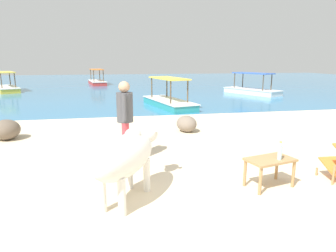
% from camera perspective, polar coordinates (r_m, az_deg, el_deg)
% --- Properties ---
extents(sand_beach, '(18.00, 14.00, 0.04)m').
position_cam_1_polar(sand_beach, '(4.43, 13.85, -15.02)').
color(sand_beach, beige).
rests_on(sand_beach, ground).
extents(water_surface, '(60.00, 36.00, 0.03)m').
position_cam_1_polar(water_surface, '(25.68, -6.96, 8.07)').
color(water_surface, teal).
rests_on(water_surface, ground).
extents(cow, '(1.26, 1.76, 1.03)m').
position_cam_1_polar(cow, '(4.25, -8.02, -5.65)').
color(cow, silver).
rests_on(cow, sand_beach).
extents(low_bench_table, '(0.84, 0.61, 0.48)m').
position_cam_1_polar(low_bench_table, '(5.00, 19.24, -6.91)').
color(low_bench_table, '#A37A4C').
rests_on(low_bench_table, sand_beach).
extents(bottle, '(0.07, 0.07, 0.30)m').
position_cam_1_polar(bottle, '(4.94, 20.97, -4.82)').
color(bottle, '#A3C6D1').
rests_on(bottle, low_bench_table).
extents(person_standing, '(0.32, 0.51, 1.62)m').
position_cam_1_polar(person_standing, '(5.83, -8.37, 2.05)').
color(person_standing, '#CC3D47').
rests_on(person_standing, sand_beach).
extents(shore_rock_large, '(0.73, 0.80, 0.47)m').
position_cam_1_polar(shore_rock_large, '(8.38, 3.64, 0.44)').
color(shore_rock_large, gray).
rests_on(shore_rock_large, sand_beach).
extents(shore_rock_medium, '(0.79, 0.80, 0.52)m').
position_cam_1_polar(shore_rock_medium, '(8.62, -28.99, -0.63)').
color(shore_rock_medium, '#6B5B4C').
rests_on(shore_rock_medium, sand_beach).
extents(boat_red, '(1.77, 3.82, 1.29)m').
position_cam_1_polar(boat_red, '(25.84, -13.66, 8.48)').
color(boat_red, '#C63833').
rests_on(boat_red, water_surface).
extents(boat_teal, '(1.95, 3.84, 1.29)m').
position_cam_1_polar(boat_teal, '(13.01, 0.11, 4.95)').
color(boat_teal, teal).
rests_on(boat_teal, water_surface).
extents(boat_yellow, '(2.58, 3.82, 1.29)m').
position_cam_1_polar(boat_yellow, '(22.30, -28.94, 6.63)').
color(boat_yellow, gold).
rests_on(boat_yellow, water_surface).
extents(boat_white, '(2.57, 3.82, 1.29)m').
position_cam_1_polar(boat_white, '(18.73, 16.02, 6.85)').
color(boat_white, white).
rests_on(boat_white, water_surface).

